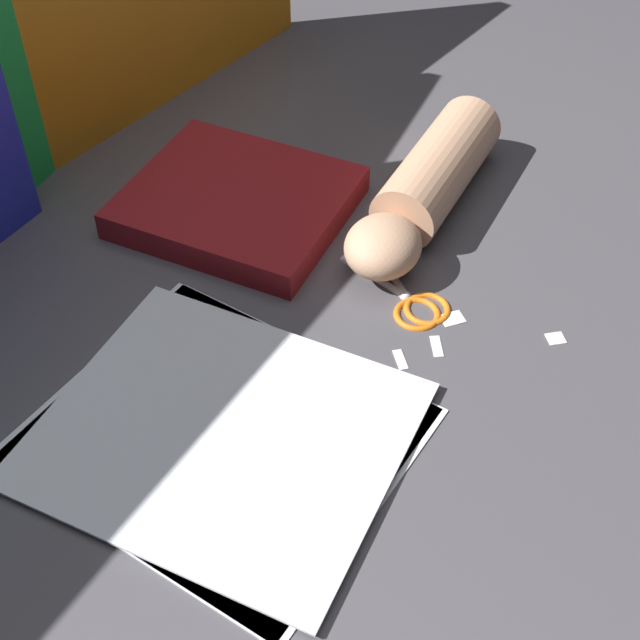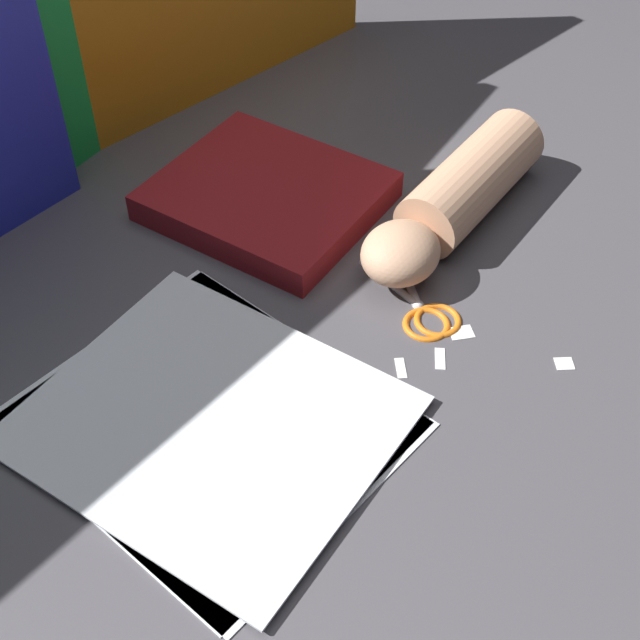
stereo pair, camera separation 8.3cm
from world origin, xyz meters
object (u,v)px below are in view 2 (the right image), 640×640
paper_stack (209,421)px  book_closed (267,196)px  hand_forearm (455,198)px  scissors (422,307)px

paper_stack → book_closed: size_ratio=1.35×
hand_forearm → book_closed: bearing=117.5°
paper_stack → hand_forearm: 0.39m
paper_stack → hand_forearm: (0.38, -0.04, 0.03)m
scissors → book_closed: bearing=80.5°
book_closed → hand_forearm: hand_forearm is taller
book_closed → paper_stack: bearing=-151.2°
scissors → hand_forearm: (0.14, 0.05, 0.03)m
book_closed → hand_forearm: bearing=-62.5°
paper_stack → hand_forearm: hand_forearm is taller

